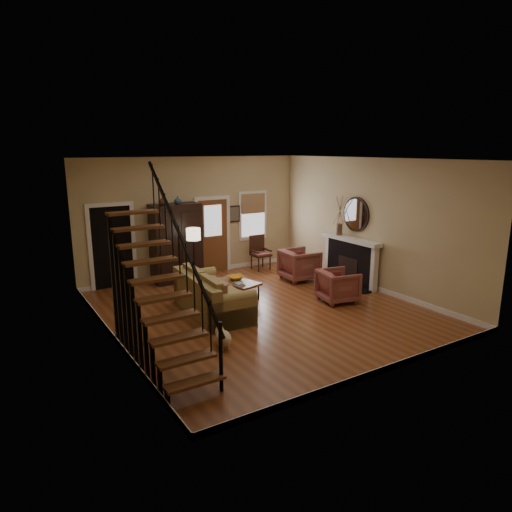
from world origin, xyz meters
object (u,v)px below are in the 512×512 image
coffee_table (237,290)px  side_chair (261,253)px  sofa (213,294)px  armoire (176,243)px  armchair_left (338,286)px  floor_lamp (194,259)px  armchair_right (299,265)px

coffee_table → side_chair: (1.89, 1.91, 0.30)m
sofa → armoire: bearing=87.0°
armoire → sofa: bearing=-96.2°
armchair_left → side_chair: bearing=11.3°
sofa → coffee_table: bearing=36.0°
floor_lamp → side_chair: size_ratio=1.53×
armchair_left → armchair_right: armchair_right is taller
armchair_left → floor_lamp: 3.67m
sofa → side_chair: 3.81m
coffee_table → armchair_right: 2.27m
armchair_left → floor_lamp: floor_lamp is taller
coffee_table → side_chair: side_chair is taller
armoire → armchair_right: 3.38m
armoire → side_chair: (2.55, -0.20, -0.54)m
floor_lamp → armoire: bearing=98.8°
sofa → armchair_right: bearing=21.9°
sofa → floor_lamp: 1.97m
armoire → armchair_right: (2.88, -1.65, -0.63)m
coffee_table → armchair_left: (1.89, -1.47, 0.17)m
floor_lamp → armchair_right: bearing=-16.5°
floor_lamp → side_chair: 2.52m
side_chair → armchair_left: bearing=-90.0°
armoire → coffee_table: bearing=-72.6°
armoire → armchair_left: 4.44m
floor_lamp → side_chair: floor_lamp is taller
armchair_left → side_chair: (0.00, 3.38, 0.13)m
armchair_left → side_chair: 3.38m
armchair_right → coffee_table: bearing=106.7°
armchair_right → armchair_left: bearing=175.3°
sofa → armchair_left: 2.97m
armoire → side_chair: armoire is taller
armchair_right → floor_lamp: (-2.75, 0.81, 0.36)m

